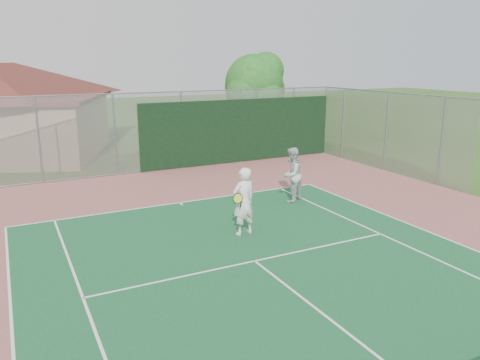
{
  "coord_description": "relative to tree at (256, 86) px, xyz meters",
  "views": [
    {
      "loc": [
        -5.19,
        -3.01,
        4.87
      ],
      "look_at": [
        0.95,
        9.08,
        1.38
      ],
      "focal_mm": 35.0,
      "sensor_mm": 36.0,
      "label": 1
    }
  ],
  "objects": [
    {
      "name": "back_fence",
      "position": [
        -5.3,
        -2.92,
        -1.81
      ],
      "size": [
        20.08,
        0.11,
        3.53
      ],
      "color": "gray",
      "rests_on": "ground"
    },
    {
      "name": "side_fence_right",
      "position": [
        2.59,
        -7.4,
        -1.73
      ],
      "size": [
        0.08,
        9.0,
        3.5
      ],
      "color": "gray",
      "rests_on": "ground"
    },
    {
      "name": "tree",
      "position": [
        0.0,
        0.0,
        0.0
      ],
      "size": [
        3.8,
        3.6,
        5.3
      ],
      "color": "#3C2615",
      "rests_on": "ground"
    },
    {
      "name": "player_white_front",
      "position": [
        -6.8,
        -11.72,
        -2.5
      ],
      "size": [
        0.88,
        0.64,
        1.96
      ],
      "rotation": [
        0.0,
        0.0,
        3.28
      ],
      "color": "white",
      "rests_on": "ground"
    },
    {
      "name": "player_grey_back",
      "position": [
        -3.82,
        -9.6,
        -2.52
      ],
      "size": [
        1.16,
        1.07,
        1.92
      ],
      "rotation": [
        0.0,
        0.0,
        3.62
      ],
      "color": "#B5B8BB",
      "rests_on": "ground"
    }
  ]
}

